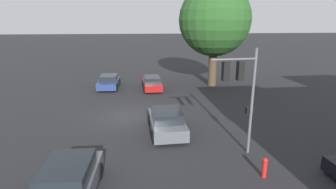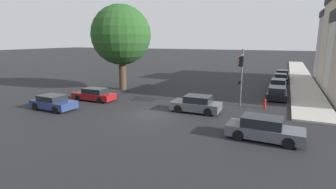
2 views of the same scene
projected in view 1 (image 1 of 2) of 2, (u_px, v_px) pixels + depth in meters
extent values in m
plane|color=black|center=(128.00, 116.00, 19.03)|extent=(300.00, 300.00, 0.00)
cylinder|color=#423323|center=(212.00, 67.00, 27.84)|extent=(0.88, 0.88, 4.06)
sphere|color=#234C1E|center=(215.00, 20.00, 26.58)|extent=(7.33, 7.33, 7.33)
cylinder|color=#515456|center=(252.00, 103.00, 12.94)|extent=(0.14, 0.14, 5.39)
cylinder|color=#515456|center=(234.00, 59.00, 12.14)|extent=(0.27, 2.24, 0.10)
cube|color=black|center=(240.00, 71.00, 12.36)|extent=(0.32, 0.32, 0.90)
sphere|color=#590F0F|center=(239.00, 64.00, 12.46)|extent=(0.20, 0.20, 0.20)
sphere|color=#99660F|center=(238.00, 70.00, 12.54)|extent=(0.20, 0.20, 0.20)
sphere|color=#0F511E|center=(238.00, 76.00, 12.62)|extent=(0.20, 0.20, 0.20)
cube|color=black|center=(226.00, 71.00, 12.21)|extent=(0.32, 0.32, 0.90)
sphere|color=red|center=(224.00, 64.00, 12.31)|extent=(0.20, 0.20, 0.20)
sphere|color=#99660F|center=(224.00, 71.00, 12.39)|extent=(0.20, 0.20, 0.20)
sphere|color=#0F511E|center=(224.00, 77.00, 12.47)|extent=(0.20, 0.20, 0.20)
cube|color=black|center=(249.00, 110.00, 13.22)|extent=(0.25, 0.37, 0.35)
sphere|color=orange|center=(248.00, 109.00, 13.36)|extent=(0.18, 0.18, 0.18)
cube|color=maroon|center=(152.00, 84.00, 26.72)|extent=(4.52, 1.78, 0.61)
cube|color=black|center=(152.00, 79.00, 26.39)|extent=(2.36, 1.54, 0.52)
cylinder|color=black|center=(143.00, 83.00, 27.98)|extent=(0.62, 0.23, 0.62)
cylinder|color=black|center=(158.00, 83.00, 28.20)|extent=(0.62, 0.23, 0.62)
cylinder|color=black|center=(145.00, 89.00, 25.32)|extent=(0.62, 0.23, 0.62)
cylinder|color=black|center=(161.00, 89.00, 25.54)|extent=(0.62, 0.23, 0.62)
cube|color=#4C5156|center=(68.00, 189.00, 9.77)|extent=(4.74, 2.14, 0.68)
cube|color=black|center=(67.00, 171.00, 9.78)|extent=(2.50, 1.80, 0.61)
cylinder|color=black|center=(99.00, 171.00, 11.27)|extent=(0.71, 0.26, 0.70)
cylinder|color=black|center=(56.00, 173.00, 11.14)|extent=(0.71, 0.26, 0.70)
cube|color=#4C5156|center=(167.00, 124.00, 16.09)|extent=(4.28, 2.01, 0.70)
cube|color=black|center=(167.00, 115.00, 15.76)|extent=(2.24, 1.75, 0.57)
cylinder|color=black|center=(150.00, 120.00, 17.27)|extent=(0.71, 0.23, 0.70)
cylinder|color=black|center=(178.00, 118.00, 17.52)|extent=(0.71, 0.23, 0.70)
cylinder|color=black|center=(154.00, 136.00, 14.75)|extent=(0.71, 0.23, 0.70)
cylinder|color=black|center=(186.00, 134.00, 15.00)|extent=(0.71, 0.23, 0.70)
cube|color=navy|center=(109.00, 83.00, 27.05)|extent=(4.27, 2.13, 0.65)
cube|color=black|center=(109.00, 77.00, 27.06)|extent=(2.26, 1.80, 0.48)
cylinder|color=black|center=(116.00, 88.00, 25.92)|extent=(0.68, 0.25, 0.67)
cylinder|color=black|center=(98.00, 88.00, 25.79)|extent=(0.68, 0.25, 0.67)
cylinder|color=black|center=(119.00, 82.00, 28.41)|extent=(0.68, 0.25, 0.67)
cylinder|color=black|center=(102.00, 82.00, 28.28)|extent=(0.68, 0.25, 0.67)
cylinder|color=red|center=(264.00, 169.00, 11.36)|extent=(0.20, 0.20, 0.75)
sphere|color=red|center=(265.00, 160.00, 11.25)|extent=(0.22, 0.22, 0.22)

